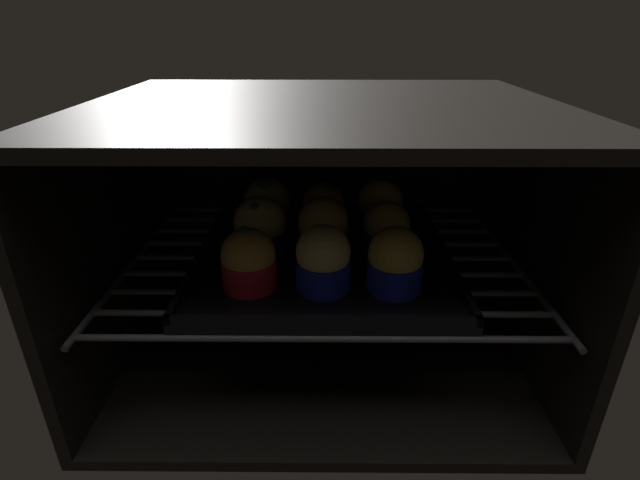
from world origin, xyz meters
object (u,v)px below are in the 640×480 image
at_px(muffin_row0_col1, 320,260).
at_px(muffin_row1_col1, 321,229).
at_px(muffin_row2_col2, 377,207).
at_px(muffin_row0_col2, 392,261).
at_px(muffin_row0_col0, 245,261).
at_px(muffin_row1_col2, 383,230).
at_px(muffin_row2_col0, 264,206).
at_px(baking_tray, 320,258).
at_px(muffin_row2_col1, 319,208).
at_px(muffin_row1_col0, 257,228).

distance_m(muffin_row0_col1, muffin_row1_col1, 0.09).
height_order(muffin_row0_col1, muffin_row2_col2, same).
relative_size(muffin_row0_col2, muffin_row2_col2, 0.97).
distance_m(muffin_row0_col0, muffin_row1_col2, 0.20).
distance_m(muffin_row0_col2, muffin_row1_col2, 0.09).
bearing_deg(muffin_row2_col0, muffin_row2_col2, -1.26).
bearing_deg(muffin_row1_col1, baking_tray, 165.87).
distance_m(muffin_row0_col0, muffin_row2_col2, 0.24).
xyz_separation_m(muffin_row1_col1, muffin_row2_col1, (-0.00, 0.09, -0.00)).
relative_size(muffin_row0_col2, muffin_row1_col0, 0.96).
xyz_separation_m(baking_tray, muffin_row2_col1, (-0.00, 0.08, 0.04)).
bearing_deg(muffin_row1_col2, muffin_row2_col0, 153.99).
bearing_deg(muffin_row0_col2, muffin_row2_col2, 89.93).
bearing_deg(baking_tray, muffin_row0_col2, -46.41).
bearing_deg(muffin_row0_col1, muffin_row1_col0, 133.67).
bearing_deg(muffin_row1_col2, muffin_row2_col1, 137.58).
relative_size(muffin_row0_col2, muffin_row1_col2, 1.04).
bearing_deg(muffin_row0_col2, muffin_row0_col1, 179.60).
height_order(muffin_row0_col2, muffin_row2_col0, muffin_row2_col0).
bearing_deg(muffin_row1_col0, muffin_row0_col1, -46.33).
xyz_separation_m(baking_tray, muffin_row0_col0, (-0.09, -0.09, 0.04)).
xyz_separation_m(muffin_row0_col0, muffin_row0_col1, (0.09, -0.00, 0.00)).
relative_size(baking_tray, muffin_row2_col2, 4.18).
distance_m(muffin_row0_col0, muffin_row2_col0, 0.17).
bearing_deg(muffin_row1_col2, muffin_row0_col0, -152.74).
height_order(muffin_row0_col0, muffin_row2_col2, muffin_row2_col2).
bearing_deg(muffin_row1_col1, muffin_row1_col2, 2.88).
bearing_deg(muffin_row1_col1, muffin_row2_col1, 92.54).
distance_m(baking_tray, muffin_row1_col0, 0.10).
xyz_separation_m(muffin_row0_col0, muffin_row1_col0, (0.00, 0.09, 0.00)).
height_order(baking_tray, muffin_row2_col2, muffin_row2_col2).
relative_size(muffin_row0_col0, muffin_row1_col0, 0.94).
bearing_deg(muffin_row2_col1, baking_tray, -88.27).
xyz_separation_m(baking_tray, muffin_row0_col1, (0.00, -0.09, 0.04)).
bearing_deg(muffin_row2_col2, muffin_row2_col1, 179.31).
xyz_separation_m(muffin_row0_col0, muffin_row2_col0, (0.00, 0.17, 0.00)).
relative_size(muffin_row1_col0, muffin_row1_col1, 1.01).
height_order(muffin_row1_col2, muffin_row2_col1, same).
xyz_separation_m(muffin_row0_col0, muffin_row2_col2, (0.17, 0.17, 0.00)).
relative_size(muffin_row1_col2, muffin_row2_col1, 0.99).
distance_m(muffin_row1_col0, muffin_row2_col0, 0.09).
bearing_deg(muffin_row1_col1, muffin_row0_col1, -90.47).
distance_m(muffin_row0_col2, muffin_row2_col0, 0.25).
height_order(muffin_row0_col2, muffin_row1_col2, muffin_row0_col2).
bearing_deg(muffin_row1_col0, muffin_row0_col2, -28.01).
distance_m(muffin_row1_col0, muffin_row1_col1, 0.09).
bearing_deg(muffin_row0_col1, muffin_row1_col2, 47.42).
distance_m(baking_tray, muffin_row0_col0, 0.13).
bearing_deg(muffin_row0_col0, muffin_row1_col0, 87.99).
distance_m(muffin_row0_col1, muffin_row2_col2, 0.19).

